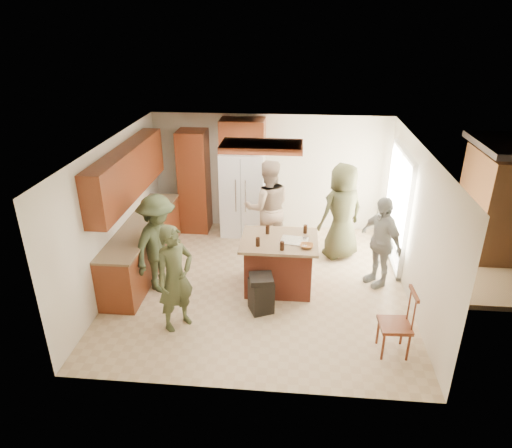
# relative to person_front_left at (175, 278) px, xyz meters

# --- Properties ---
(room_shell) EXTENTS (8.00, 5.20, 5.00)m
(room_shell) POSITION_rel_person_front_left_xyz_m (5.51, 2.90, 0.03)
(room_shell) COLOR tan
(room_shell) RESTS_ON ground
(person_front_left) EXTENTS (0.74, 0.75, 1.67)m
(person_front_left) POSITION_rel_person_front_left_xyz_m (0.00, 0.00, 0.00)
(person_front_left) COLOR #3C4126
(person_front_left) RESTS_ON ground
(person_behind_left) EXTENTS (1.03, 0.76, 1.90)m
(person_behind_left) POSITION_rel_person_front_left_xyz_m (1.18, 2.52, 0.12)
(person_behind_left) COLOR tan
(person_behind_left) RESTS_ON ground
(person_behind_right) EXTENTS (1.10, 0.99, 1.88)m
(person_behind_right) POSITION_rel_person_front_left_xyz_m (2.59, 2.48, 0.11)
(person_behind_right) COLOR #363720
(person_behind_right) RESTS_ON ground
(person_side_right) EXTENTS (0.91, 1.07, 1.63)m
(person_side_right) POSITION_rel_person_front_left_xyz_m (3.18, 1.52, -0.02)
(person_side_right) COLOR gray
(person_side_right) RESTS_ON ground
(person_counter) EXTENTS (0.88, 1.22, 1.72)m
(person_counter) POSITION_rel_person_front_left_xyz_m (-0.54, 1.01, 0.03)
(person_counter) COLOR #2F3720
(person_counter) RESTS_ON ground
(left_cabinetry) EXTENTS (0.64, 3.00, 2.30)m
(left_cabinetry) POSITION_rel_person_front_left_xyz_m (-1.10, 1.66, 0.12)
(left_cabinetry) COLOR maroon
(left_cabinetry) RESTS_ON ground
(back_wall_units) EXTENTS (1.80, 0.60, 2.45)m
(back_wall_units) POSITION_rel_person_front_left_xyz_m (-0.19, 3.46, 0.55)
(back_wall_units) COLOR maroon
(back_wall_units) RESTS_ON ground
(refrigerator) EXTENTS (0.90, 0.76, 1.80)m
(refrigerator) POSITION_rel_person_front_left_xyz_m (0.59, 3.38, 0.07)
(refrigerator) COLOR white
(refrigerator) RESTS_ON ground
(kitchen_island) EXTENTS (1.28, 1.03, 0.93)m
(kitchen_island) POSITION_rel_person_front_left_xyz_m (1.46, 1.21, -0.36)
(kitchen_island) COLOR brown
(kitchen_island) RESTS_ON ground
(island_items) EXTENTS (0.94, 0.73, 0.15)m
(island_items) POSITION_rel_person_front_left_xyz_m (1.68, 1.10, 0.13)
(island_items) COLOR silver
(island_items) RESTS_ON kitchen_island
(trash_bin) EXTENTS (0.45, 0.45, 0.63)m
(trash_bin) POSITION_rel_person_front_left_xyz_m (1.22, 0.49, -0.51)
(trash_bin) COLOR black
(trash_bin) RESTS_ON ground
(spindle_chair) EXTENTS (0.44, 0.44, 0.99)m
(spindle_chair) POSITION_rel_person_front_left_xyz_m (3.15, -0.32, -0.38)
(spindle_chair) COLOR maroon
(spindle_chair) RESTS_ON ground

